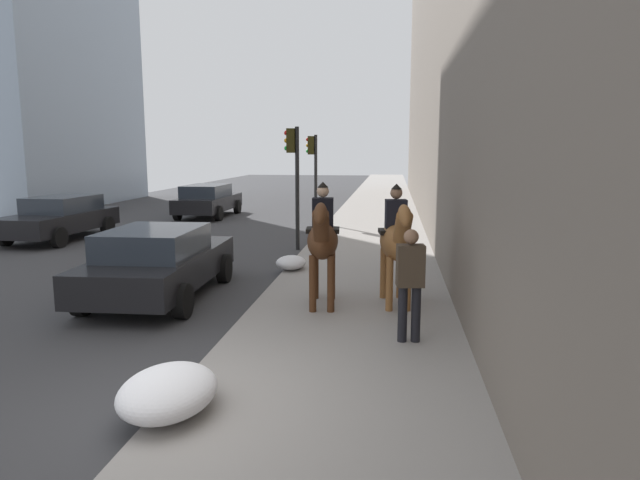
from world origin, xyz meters
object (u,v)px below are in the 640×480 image
Objects in this scene: car_near_lane at (60,217)px; pedestrian_greeting at (410,278)px; car_mid_lane at (159,262)px; traffic_light_far_curb at (313,165)px; traffic_light_near_curb at (294,168)px; mounted_horse_near at (323,239)px; car_far_lane at (208,200)px; mounted_horse_far at (396,240)px.

pedestrian_greeting is at bearing 53.92° from car_near_lane.
traffic_light_far_curb reaches higher than car_mid_lane.
car_near_lane is 9.17m from car_mid_lane.
mounted_horse_near is at bearing -165.65° from traffic_light_near_curb.
mounted_horse_near reaches higher than car_near_lane.
pedestrian_greeting reaches higher than car_near_lane.
car_far_lane is (15.85, 8.40, -0.33)m from pedestrian_greeting.
car_mid_lane is (-6.69, -6.28, -0.01)m from car_near_lane.
traffic_light_near_curb is (6.16, 2.96, 1.10)m from mounted_horse_far.
car_far_lane is at bearing -157.14° from mounted_horse_far.
car_mid_lane is (0.35, 4.71, -0.59)m from mounted_horse_far.
pedestrian_greeting is 0.37× the size of car_far_lane.
pedestrian_greeting is at bearing -117.14° from car_mid_lane.
traffic_light_far_curb is at bearing 122.85° from car_near_lane.
traffic_light_far_curb is (13.55, 3.35, 1.28)m from pedestrian_greeting.
car_near_lane and car_far_lane have the same top height.
mounted_horse_near is 0.51× the size of car_near_lane.
car_mid_lane is at bearing -165.25° from car_far_lane.
mounted_horse_far reaches higher than car_near_lane.
mounted_horse_far is 13.06m from car_near_lane.
traffic_light_far_curb is (4.53, -7.84, 1.62)m from car_near_lane.
traffic_light_near_curb is at bearing -18.41° from car_mid_lane.
mounted_horse_far is (0.23, -1.33, -0.03)m from mounted_horse_near.
car_near_lane is at bearing 83.78° from traffic_light_near_curb.
mounted_horse_far reaches higher than car_far_lane.
traffic_light_far_curb reaches higher than mounted_horse_near.
mounted_horse_far is 0.49× the size of car_far_lane.
pedestrian_greeting is 0.38× the size of car_mid_lane.
traffic_light_near_curb reaches higher than car_far_lane.
mounted_horse_near is at bearing -101.42° from car_mid_lane.
mounted_horse_far is 0.63× the size of traffic_light_far_curb.
traffic_light_far_curb is at bearing 2.02° from traffic_light_near_curb.
car_mid_lane is (0.58, 3.38, -0.63)m from mounted_horse_near.
traffic_light_far_curb is (11.22, -1.55, 1.63)m from car_mid_lane.
car_near_lane is 0.99× the size of car_mid_lane.
car_far_lane is 9.47m from traffic_light_near_curb.
car_mid_lane is (2.33, 4.90, -0.35)m from pedestrian_greeting.
car_near_lane is 0.98× the size of car_far_lane.
pedestrian_greeting reaches higher than car_far_lane.
mounted_horse_near is at bearing -87.79° from mounted_horse_far.
pedestrian_greeting is at bearing -166.13° from traffic_light_far_curb.
mounted_horse_near is 15.70m from car_far_lane.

